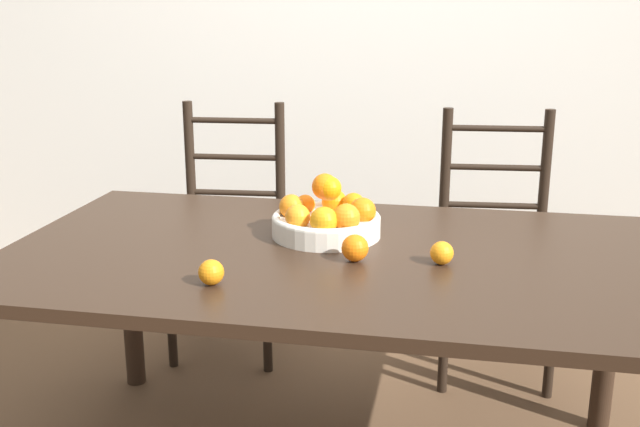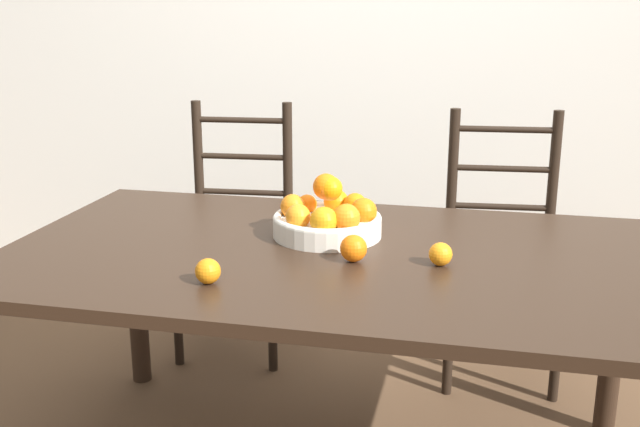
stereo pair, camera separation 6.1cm
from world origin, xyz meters
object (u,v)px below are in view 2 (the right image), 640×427
fruit_bowl (328,218)px  orange_loose_0 (441,254)px  orange_loose_2 (208,271)px  chair_right (501,254)px  orange_loose_1 (354,248)px  chair_left (237,235)px

fruit_bowl → orange_loose_0: 0.39m
fruit_bowl → orange_loose_2: (-0.20, -0.44, -0.02)m
orange_loose_0 → orange_loose_2: bearing=-154.8°
orange_loose_0 → chair_right: bearing=78.6°
fruit_bowl → orange_loose_2: 0.49m
orange_loose_2 → chair_right: size_ratio=0.06×
fruit_bowl → orange_loose_1: (0.11, -0.20, -0.02)m
orange_loose_2 → chair_left: 1.22m
chair_right → orange_loose_0: bearing=-106.4°
orange_loose_1 → orange_loose_2: bearing=-143.2°
orange_loose_1 → chair_left: 1.15m
orange_loose_1 → chair_left: size_ratio=0.07×
chair_left → orange_loose_1: bearing=-59.2°
chair_left → orange_loose_0: bearing=-50.2°
orange_loose_1 → chair_left: chair_left is taller
chair_left → orange_loose_2: bearing=-78.7°
orange_loose_0 → orange_loose_1: bearing=-175.2°
fruit_bowl → chair_right: size_ratio=0.32×
orange_loose_0 → orange_loose_1: (-0.23, -0.02, 0.01)m
chair_right → orange_loose_2: bearing=-127.4°
orange_loose_2 → orange_loose_1: bearing=36.8°
orange_loose_0 → orange_loose_2: orange_loose_2 is taller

